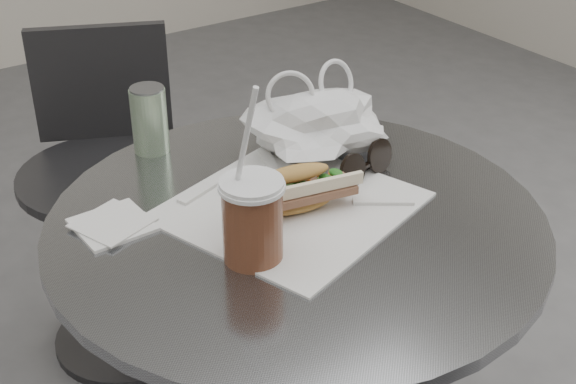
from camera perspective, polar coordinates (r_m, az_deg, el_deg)
cafe_table at (r=1.38m, az=0.54°, el=-11.47°), size 0.76×0.76×0.74m
chair_far at (r=1.99m, az=-12.27°, el=-1.73°), size 0.44×0.46×0.78m
sandwich_paper at (r=1.24m, az=0.19°, el=-1.00°), size 0.42×0.41×0.00m
banh_mi at (r=1.21m, az=0.62°, el=0.12°), size 0.23×0.13×0.07m
iced_coffee at (r=1.09m, az=-2.55°, el=-1.91°), size 0.09×0.09×0.26m
sunglasses at (r=1.31m, az=5.48°, el=1.88°), size 0.13×0.05×0.06m
plastic_bag at (r=1.36m, az=2.32°, el=4.65°), size 0.25×0.21×0.12m
napkin_stack at (r=1.22m, az=-12.36°, el=-2.24°), size 0.12×0.12×0.01m
drink_can at (r=1.40m, az=-9.82°, el=5.10°), size 0.06×0.06×0.12m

